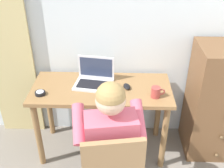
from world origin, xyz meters
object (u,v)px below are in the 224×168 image
object	(u,v)px
desk_clock	(40,93)
coffee_mug	(156,92)
desk	(102,98)
dresser	(219,102)
computer_mouse	(127,86)
laptop	(94,78)
person_seated	(109,135)

from	to	relation	value
desk_clock	coffee_mug	world-z (taller)	coffee_mug
desk	dresser	bearing A→B (deg)	3.07
desk_clock	coffee_mug	distance (m)	1.00
desk	computer_mouse	bearing A→B (deg)	-0.45
laptop	dresser	bearing A→B (deg)	-0.59
desk_clock	dresser	bearing A→B (deg)	6.68
computer_mouse	desk_clock	world-z (taller)	computer_mouse
person_seated	desk_clock	distance (m)	0.75
computer_mouse	desk_clock	bearing A→B (deg)	175.95
desk	computer_mouse	world-z (taller)	computer_mouse
computer_mouse	laptop	bearing A→B (deg)	152.37
dresser	person_seated	size ratio (longest dim) A/B	0.95
person_seated	dresser	bearing A→B (deg)	30.49
dresser	coffee_mug	size ratio (longest dim) A/B	9.46
dresser	desk_clock	world-z (taller)	dresser
desk	dresser	size ratio (longest dim) A/B	1.12
dresser	laptop	distance (m)	1.20
dresser	computer_mouse	world-z (taller)	dresser
dresser	laptop	world-z (taller)	dresser
dresser	desk	bearing A→B (deg)	-176.93
person_seated	computer_mouse	xyz separation A→B (m)	(0.14, 0.54, 0.09)
desk	coffee_mug	size ratio (longest dim) A/B	10.58
desk	dresser	distance (m)	1.11
computer_mouse	dresser	bearing A→B (deg)	-9.83
coffee_mug	desk	bearing A→B (deg)	164.07
person_seated	laptop	xyz separation A→B (m)	(-0.16, 0.61, 0.13)
person_seated	laptop	bearing A→B (deg)	104.67
computer_mouse	coffee_mug	distance (m)	0.28
person_seated	desk_clock	xyz separation A→B (m)	(-0.62, 0.41, 0.09)
laptop	desk_clock	xyz separation A→B (m)	(-0.46, -0.20, -0.04)
person_seated	desk_clock	size ratio (longest dim) A/B	13.23
dresser	person_seated	distance (m)	1.19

